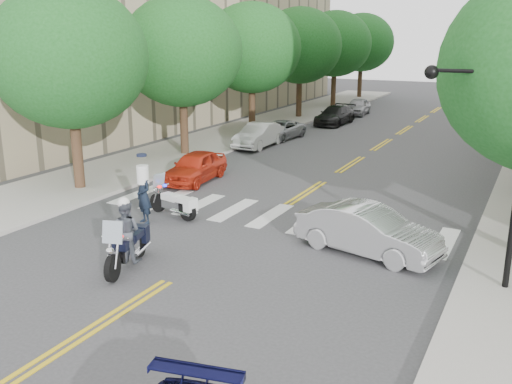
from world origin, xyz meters
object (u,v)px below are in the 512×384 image
Objects in this scene: officer_standing at (144,196)px; convertible at (368,231)px; motorcycle_parked at (176,203)px; motorcycle_police at (127,236)px.

officer_standing is 0.45× the size of convertible.
motorcycle_parked is 1.31m from officer_standing.
officer_standing is (-2.00, 3.36, 0.07)m from motorcycle_police.
convertible is (7.82, 0.77, -0.27)m from officer_standing.
motorcycle_police is 1.09× the size of motorcycle_parked.
motorcycle_parked is at bearing 100.79° from convertible.
officer_standing reaches higher than motorcycle_parked.
motorcycle_police is at bearing -149.19° from motorcycle_parked.
convertible is at bearing -160.53° from motorcycle_police.
officer_standing is at bearing 163.58° from motorcycle_parked.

